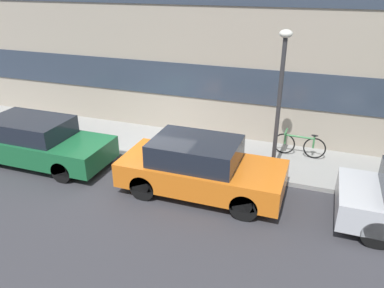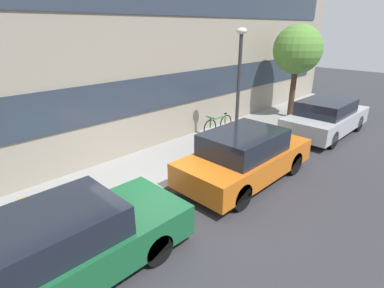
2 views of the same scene
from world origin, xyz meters
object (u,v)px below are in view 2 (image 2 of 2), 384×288
Objects in this scene: fire_hydrant at (26,216)px; bicycle at (218,124)px; lamp_post at (239,75)px; parked_car_orange at (245,156)px; parked_car_green at (56,251)px; street_tree at (298,50)px; parked_car_silver at (326,117)px.

fire_hydrant is 0.52× the size of bicycle.
lamp_post is (-0.57, -1.25, 2.02)m from bicycle.
fire_hydrant is (-4.97, 1.56, -0.18)m from parked_car_orange.
street_tree is at bearing 9.77° from parked_car_green.
parked_car_silver is 2.77× the size of bicycle.
parked_car_green is at bearing -170.23° from street_tree.
lamp_post reaches higher than parked_car_silver.
lamp_post is at bearing -174.66° from street_tree.
street_tree is (4.04, -0.82, 2.51)m from bicycle.
parked_car_green is at bearing 23.55° from bicycle.
parked_car_orange is 1.07× the size of lamp_post.
street_tree is (6.20, 1.93, 2.30)m from parked_car_orange.
lamp_post is (-3.69, 1.50, 1.83)m from parked_car_silver.
lamp_post reaches higher than bicycle.
parked_car_green is 1.12× the size of street_tree.
parked_car_green is 2.88× the size of bicycle.
parked_car_silver is at bearing -115.39° from street_tree.
fire_hydrant is (-10.26, 1.56, -0.16)m from parked_car_silver.
street_tree reaches higher than bicycle.
parked_car_green is at bearing -91.75° from fire_hydrant.
bicycle is at bearing 65.65° from lamp_post.
parked_car_orange is 5.07× the size of fire_hydrant.
bicycle is (7.14, 1.19, -0.03)m from fire_hydrant.
parked_car_orange is 2.66× the size of bicycle.
bicycle is (7.19, 2.76, -0.17)m from parked_car_green.
street_tree reaches higher than parked_car_silver.
street_tree reaches higher than parked_car_orange.
parked_car_orange is 2.85m from lamp_post.
parked_car_silver is at bearing -22.16° from lamp_post.
bicycle is at bearing 51.82° from parked_car_orange.
parked_car_orange reaches higher than bicycle.
street_tree reaches higher than parked_car_green.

